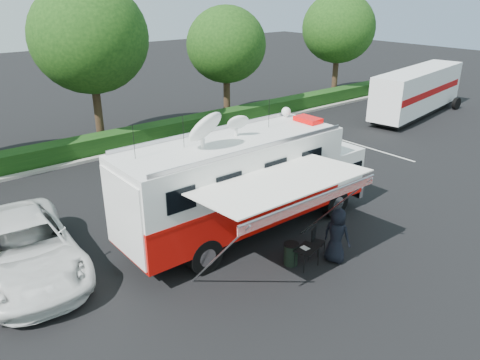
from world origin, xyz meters
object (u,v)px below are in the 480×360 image
object	(u,v)px
trash_bin	(291,254)
semi_trailer	(418,91)
command_truck	(247,182)
white_suv	(30,273)
folding_table	(307,249)

from	to	relation	value
trash_bin	semi_trailer	xyz separation A→B (m)	(20.34, 8.16, 1.32)
command_truck	white_suv	distance (m)	7.70
folding_table	trash_bin	bearing A→B (deg)	122.45
trash_bin	semi_trailer	distance (m)	21.95
folding_table	semi_trailer	xyz separation A→B (m)	(20.06, 8.59, 1.06)
command_truck	white_suv	size ratio (longest dim) A/B	1.55
command_truck	semi_trailer	xyz separation A→B (m)	(20.08, 5.60, -0.32)
command_truck	trash_bin	size ratio (longest dim) A/B	13.03
command_truck	white_suv	xyz separation A→B (m)	(-7.06, 2.30, -2.01)
command_truck	trash_bin	world-z (taller)	command_truck
white_suv	semi_trailer	bearing A→B (deg)	12.12
command_truck	white_suv	bearing A→B (deg)	161.94
command_truck	semi_trailer	world-z (taller)	command_truck
white_suv	semi_trailer	distance (m)	27.39
folding_table	semi_trailer	distance (m)	21.85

